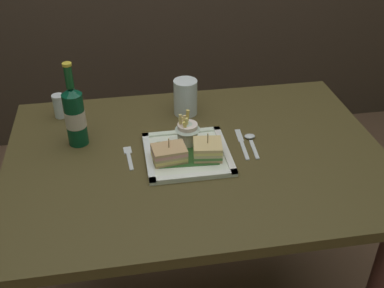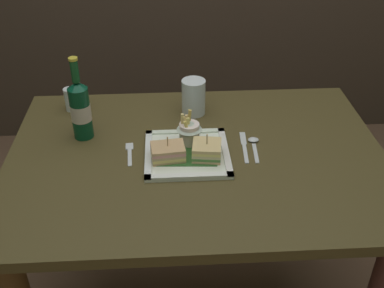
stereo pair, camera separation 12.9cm
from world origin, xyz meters
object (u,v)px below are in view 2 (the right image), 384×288
dining_table (197,189)px  fork (130,153)px  salt_shaker (71,101)px  sandwich_half_left (168,152)px  fries_cup (189,130)px  knife (244,146)px  pepper_shaker (82,100)px  beer_bottle (80,109)px  square_plate (187,154)px  water_glass (194,99)px  sandwich_half_right (207,150)px  spoon (254,143)px

dining_table → fork: 0.25m
salt_shaker → sandwich_half_left: bearing=-44.7°
fries_cup → salt_shaker: 0.48m
salt_shaker → knife: bearing=-24.9°
salt_shaker → pepper_shaker: size_ratio=1.02×
beer_bottle → square_plate: bearing=-21.6°
square_plate → water_glass: size_ratio=2.05×
dining_table → knife: (0.15, 0.04, 0.14)m
beer_bottle → fork: 0.21m
sandwich_half_right → salt_shaker: bearing=143.7°
sandwich_half_right → fries_cup: fries_cup is taller
dining_table → beer_bottle: size_ratio=4.25×
salt_shaker → square_plate: bearing=-38.0°
square_plate → sandwich_half_left: bearing=-157.1°
square_plate → salt_shaker: salt_shaker is taller
pepper_shaker → spoon: bearing=-24.7°
water_glass → salt_shaker: 0.44m
sandwich_half_right → knife: size_ratio=0.54×
spoon → fries_cup: bearing=177.7°
dining_table → spoon: bearing=12.7°
dining_table → spoon: size_ratio=8.63×
sandwich_half_right → fork: 0.24m
square_plate → sandwich_half_right: sandwich_half_right is taller
dining_table → beer_bottle: bearing=161.0°
sandwich_half_right → salt_shaker: (-0.45, 0.33, 0.00)m
fries_cup → salt_shaker: size_ratio=1.38×
fries_cup → spoon: bearing=-2.3°
fork → salt_shaker: 0.36m
dining_table → fries_cup: fries_cup is taller
sandwich_half_right → water_glass: 0.29m
spoon → fork: bearing=-176.7°
dining_table → knife: bearing=13.0°
pepper_shaker → fries_cup: bearing=-34.9°
fork → spoon: bearing=3.3°
knife → pepper_shaker: (-0.54, 0.27, 0.03)m
square_plate → spoon: size_ratio=1.89×
fries_cup → knife: 0.18m
square_plate → fork: bearing=172.0°
sandwich_half_right → fork: (-0.24, 0.05, -0.03)m
pepper_shaker → sandwich_half_right: bearing=-39.0°
square_plate → fries_cup: bearing=80.1°
spoon → salt_shaker: bearing=156.8°
water_glass → spoon: bearing=-50.2°
sandwich_half_left → fork: size_ratio=0.85×
sandwich_half_right → knife: sandwich_half_right is taller
dining_table → sandwich_half_right: (0.03, -0.03, 0.17)m
water_glass → knife: (0.15, -0.22, -0.06)m
sandwich_half_left → beer_bottle: beer_bottle is taller
sandwich_half_left → fries_cup: size_ratio=0.92×
water_glass → fork: size_ratio=1.01×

